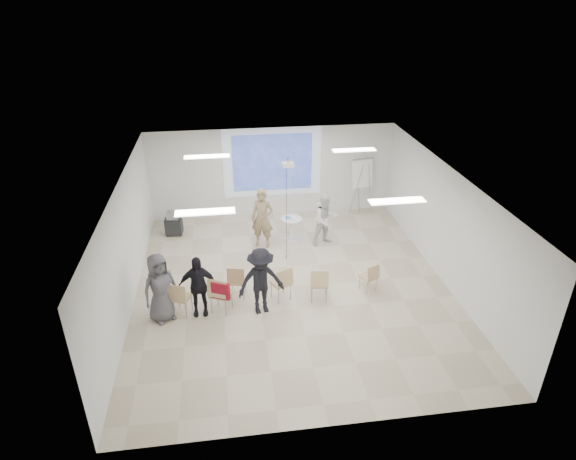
{
  "coord_description": "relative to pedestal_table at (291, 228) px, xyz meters",
  "views": [
    {
      "loc": [
        -1.56,
        -10.37,
        7.05
      ],
      "look_at": [
        0.0,
        0.8,
        1.25
      ],
      "focal_mm": 30.0,
      "sensor_mm": 36.0,
      "label": 1
    }
  ],
  "objects": [
    {
      "name": "av_cart",
      "position": [
        -3.58,
        0.94,
        -0.08
      ],
      "size": [
        0.54,
        0.45,
        0.77
      ],
      "rotation": [
        0.0,
        0.0,
        -0.08
      ],
      "color": "black",
      "rests_on": "floor"
    },
    {
      "name": "chair_left_inner",
      "position": [
        -1.78,
        -2.8,
        0.11
      ],
      "size": [
        0.51,
        0.54,
        0.91
      ],
      "rotation": [
        0.0,
        0.0,
        -0.21
      ],
      "color": "tan",
      "rests_on": "floor"
    },
    {
      "name": "player_left",
      "position": [
        -0.89,
        -0.21,
        0.6
      ],
      "size": [
        0.88,
        0.73,
        2.06
      ],
      "primitive_type": "imported",
      "rotation": [
        0.0,
        0.0,
        -0.34
      ],
      "color": "#927C5A",
      "rests_on": "floor"
    },
    {
      "name": "wall_left",
      "position": [
        -4.39,
        -2.5,
        1.07
      ],
      "size": [
        0.1,
        9.0,
        3.0
      ],
      "primitive_type": "cube",
      "color": "silver",
      "rests_on": "floor"
    },
    {
      "name": "chair_center",
      "position": [
        -0.66,
        -3.06,
        0.12
      ],
      "size": [
        0.59,
        0.61,
        0.93
      ],
      "rotation": [
        0.0,
        0.0,
        0.43
      ],
      "color": "tan",
      "rests_on": "floor"
    },
    {
      "name": "controller_left",
      "position": [
        -0.71,
        0.04,
        0.93
      ],
      "size": [
        0.07,
        0.11,
        0.04
      ],
      "primitive_type": "cube",
      "rotation": [
        0.0,
        0.0,
        -0.34
      ],
      "color": "silver",
      "rests_on": "player_left"
    },
    {
      "name": "audience_left",
      "position": [
        -2.69,
        -3.31,
        0.45
      ],
      "size": [
        1.03,
        0.62,
        1.77
      ],
      "primitive_type": "imported",
      "rotation": [
        0.0,
        0.0,
        0.01
      ],
      "color": "black",
      "rests_on": "floor"
    },
    {
      "name": "ceiling_projector",
      "position": [
        -0.24,
        -1.01,
        2.26
      ],
      "size": [
        0.3,
        0.25,
        3.0
      ],
      "color": "white",
      "rests_on": "ceiling"
    },
    {
      "name": "chair_left_mid",
      "position": [
        -2.2,
        -3.37,
        0.15
      ],
      "size": [
        0.62,
        0.64,
        0.98
      ],
      "rotation": [
        0.0,
        0.0,
        -0.43
      ],
      "color": "tan",
      "rests_on": "floor"
    },
    {
      "name": "audience_outer",
      "position": [
        -3.53,
        -3.4,
        0.53
      ],
      "size": [
        1.12,
        1.03,
        1.92
      ],
      "primitive_type": "imported",
      "rotation": [
        0.0,
        0.0,
        0.58
      ],
      "color": "#545358",
      "rests_on": "floor"
    },
    {
      "name": "fluor_panel_se",
      "position": [
        1.66,
        -4.0,
        2.54
      ],
      "size": [
        1.2,
        0.3,
        0.02
      ],
      "primitive_type": "cube",
      "color": "white",
      "rests_on": "ceiling"
    },
    {
      "name": "projection_halo",
      "position": [
        -0.34,
        1.99,
        1.42
      ],
      "size": [
        3.2,
        0.01,
        2.3
      ],
      "primitive_type": "cube",
      "color": "silver",
      "rests_on": "wall_back"
    },
    {
      "name": "controller_right",
      "position": [
        0.81,
        -0.05,
        0.77
      ],
      "size": [
        0.07,
        0.13,
        0.04
      ],
      "primitive_type": "cube",
      "rotation": [
        0.0,
        0.0,
        0.28
      ],
      "color": "white",
      "rests_on": "player_right"
    },
    {
      "name": "projection_image",
      "position": [
        -0.34,
        1.97,
        1.42
      ],
      "size": [
        2.6,
        0.01,
        1.9
      ],
      "primitive_type": "cube",
      "color": "#324CAC",
      "rests_on": "wall_back"
    },
    {
      "name": "ceiling",
      "position": [
        -0.34,
        -2.5,
        2.62
      ],
      "size": [
        8.0,
        9.0,
        0.1
      ],
      "primitive_type": "cube",
      "color": "white",
      "rests_on": "wall_back"
    },
    {
      "name": "wall_back",
      "position": [
        -0.34,
        2.05,
        1.07
      ],
      "size": [
        8.0,
        0.1,
        3.0
      ],
      "primitive_type": "cube",
      "color": "silver",
      "rests_on": "floor"
    },
    {
      "name": "wall_right",
      "position": [
        3.71,
        -2.5,
        1.07
      ],
      "size": [
        0.1,
        9.0,
        3.0
      ],
      "primitive_type": "cube",
      "color": "silver",
      "rests_on": "floor"
    },
    {
      "name": "chair_far_left",
      "position": [
        -3.13,
        -3.32,
        0.09
      ],
      "size": [
        0.55,
        0.57,
        0.89
      ],
      "rotation": [
        0.0,
        0.0,
        -0.37
      ],
      "color": "#D0B578",
      "rests_on": "floor"
    },
    {
      "name": "flipchart_easel",
      "position": [
        2.61,
        1.65,
        1.02
      ],
      "size": [
        0.84,
        0.65,
        1.97
      ],
      "rotation": [
        0.0,
        0.0,
        0.19
      ],
      "color": "#95989D",
      "rests_on": "floor"
    },
    {
      "name": "laptop",
      "position": [
        -1.76,
        -2.7,
        0.06
      ],
      "size": [
        0.38,
        0.31,
        0.03
      ],
      "primitive_type": "imported",
      "rotation": [
        0.0,
        0.0,
        2.93
      ],
      "color": "black",
      "rests_on": "chair_left_inner"
    },
    {
      "name": "red_jacket",
      "position": [
        -2.17,
        -3.51,
        0.29
      ],
      "size": [
        0.44,
        0.27,
        0.42
      ],
      "primitive_type": "cube",
      "rotation": [
        0.0,
        0.0,
        -0.43
      ],
      "color": "maroon",
      "rests_on": "chair_left_mid"
    },
    {
      "name": "fluor_panel_ne",
      "position": [
        1.66,
        -0.5,
        2.54
      ],
      "size": [
        1.2,
        0.3,
        0.02
      ],
      "primitive_type": "cube",
      "color": "white",
      "rests_on": "ceiling"
    },
    {
      "name": "pedestal_table",
      "position": [
        0.0,
        0.0,
        0.0
      ],
      "size": [
        0.7,
        0.7,
        0.77
      ],
      "rotation": [
        0.0,
        0.0,
        0.13
      ],
      "color": "silver",
      "rests_on": "floor"
    },
    {
      "name": "fluor_panel_nw",
      "position": [
        -2.34,
        -0.5,
        2.54
      ],
      "size": [
        1.2,
        0.3,
        0.02
      ],
      "primitive_type": "cube",
      "color": "white",
      "rests_on": "ceiling"
    },
    {
      "name": "floor",
      "position": [
        -0.34,
        -2.5,
        -0.48
      ],
      "size": [
        8.0,
        9.0,
        0.1
      ],
      "primitive_type": "cube",
      "color": "beige",
      "rests_on": "ground"
    },
    {
      "name": "chair_right_far",
      "position": [
        1.58,
        -2.99,
        0.04
      ],
      "size": [
        0.5,
        0.52,
        0.8
      ],
      "rotation": [
        0.0,
        0.0,
        0.4
      ],
      "color": "tan",
      "rests_on": "floor"
    },
    {
      "name": "fluor_panel_sw",
      "position": [
        -2.34,
        -4.0,
        2.54
      ],
      "size": [
        1.2,
        0.3,
        0.02
      ],
      "primitive_type": "cube",
      "color": "white",
      "rests_on": "ceiling"
    },
    {
      "name": "player_right",
      "position": [
        0.99,
        -0.3,
        0.46
      ],
      "size": [
        1.02,
        0.9,
        1.78
      ],
      "primitive_type": "imported",
      "rotation": [
        0.0,
        0.0,
        0.28
      ],
      "color": "white",
      "rests_on": "floor"
    },
    {
      "name": "chair_right_inner",
      "position": [
        0.22,
        -3.22,
        0.12
      ],
      "size": [
        0.51,
        0.54,
        0.93
      ],
      "rotation": [
        0.0,
        0.0,
        -0.18
      ],
      "color": "tan",
      "rests_on": "floor"
    },
    {
      "name": "audience_mid",
      "position": [
        -1.22,
        -3.44,
        0.54
      ],
      "size": [
        1.35,
        0.9,
        1.93
      ],
      "primitive_type": "imported",
      "rotation": [
        0.0,
        0.0,
        0.19
      ],
      "color": "black",
      "rests_on": "floor"
    }
  ]
}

